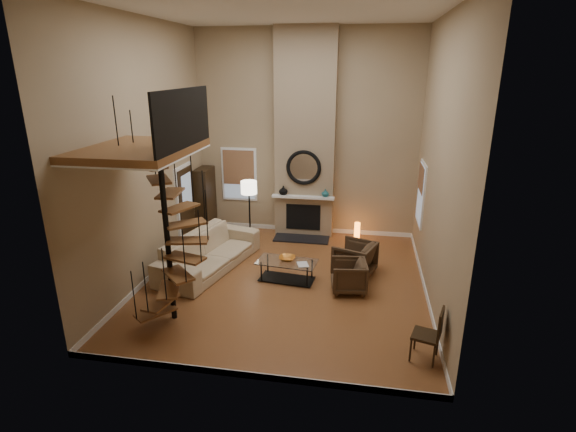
% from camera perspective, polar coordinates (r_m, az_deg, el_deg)
% --- Properties ---
extents(ground, '(6.00, 6.50, 0.01)m').
position_cam_1_polar(ground, '(9.87, -0.40, -8.49)').
color(ground, '#9D6132').
rests_on(ground, ground).
extents(back_wall, '(6.00, 0.02, 5.50)m').
position_cam_1_polar(back_wall, '(12.13, 2.34, 10.34)').
color(back_wall, tan).
rests_on(back_wall, ground).
extents(front_wall, '(6.00, 0.02, 5.50)m').
position_cam_1_polar(front_wall, '(5.89, -6.08, 1.25)').
color(front_wall, tan).
rests_on(front_wall, ground).
extents(left_wall, '(0.02, 6.50, 5.50)m').
position_cam_1_polar(left_wall, '(9.93, -17.89, 7.62)').
color(left_wall, tan).
rests_on(left_wall, ground).
extents(right_wall, '(0.02, 6.50, 5.50)m').
position_cam_1_polar(right_wall, '(8.94, 18.97, 6.35)').
color(right_wall, tan).
rests_on(right_wall, ground).
extents(ceiling, '(6.00, 6.50, 0.01)m').
position_cam_1_polar(ceiling, '(8.84, -0.49, 25.12)').
color(ceiling, silver).
rests_on(ceiling, back_wall).
extents(baseboard_back, '(6.00, 0.02, 0.12)m').
position_cam_1_polar(baseboard_back, '(12.79, 2.17, -1.68)').
color(baseboard_back, white).
rests_on(baseboard_back, ground).
extents(baseboard_front, '(6.00, 0.02, 0.12)m').
position_cam_1_polar(baseboard_front, '(7.17, -5.28, -19.70)').
color(baseboard_front, white).
rests_on(baseboard_front, ground).
extents(baseboard_left, '(0.02, 6.50, 0.12)m').
position_cam_1_polar(baseboard_left, '(10.74, -16.42, -6.59)').
color(baseboard_left, white).
rests_on(baseboard_left, ground).
extents(baseboard_right, '(0.02, 6.50, 0.12)m').
position_cam_1_polar(baseboard_right, '(9.82, 17.26, -9.13)').
color(baseboard_right, white).
rests_on(baseboard_right, ground).
extents(chimney_breast, '(1.60, 0.38, 5.50)m').
position_cam_1_polar(chimney_breast, '(11.94, 2.21, 10.21)').
color(chimney_breast, '#8C775B').
rests_on(chimney_breast, ground).
extents(hearth, '(1.50, 0.60, 0.04)m').
position_cam_1_polar(hearth, '(12.18, 1.75, -2.94)').
color(hearth, black).
rests_on(hearth, ground).
extents(firebox, '(0.95, 0.02, 0.72)m').
position_cam_1_polar(firebox, '(12.27, 1.96, -0.14)').
color(firebox, black).
rests_on(firebox, chimney_breast).
extents(mantel, '(1.70, 0.18, 0.06)m').
position_cam_1_polar(mantel, '(12.01, 1.94, 2.45)').
color(mantel, white).
rests_on(mantel, chimney_breast).
extents(mirror_frame, '(0.94, 0.10, 0.94)m').
position_cam_1_polar(mirror_frame, '(11.87, 2.02, 6.24)').
color(mirror_frame, black).
rests_on(mirror_frame, chimney_breast).
extents(mirror_disc, '(0.80, 0.01, 0.80)m').
position_cam_1_polar(mirror_disc, '(11.88, 2.03, 6.25)').
color(mirror_disc, white).
rests_on(mirror_disc, chimney_breast).
extents(vase_left, '(0.24, 0.24, 0.25)m').
position_cam_1_polar(vase_left, '(12.09, -0.61, 3.33)').
color(vase_left, black).
rests_on(vase_left, mantel).
extents(vase_right, '(0.20, 0.20, 0.21)m').
position_cam_1_polar(vase_right, '(11.95, 4.83, 2.98)').
color(vase_right, '#1A565D').
rests_on(vase_right, mantel).
extents(window_back, '(1.02, 0.06, 1.52)m').
position_cam_1_polar(window_back, '(12.70, -6.32, 5.44)').
color(window_back, white).
rests_on(window_back, back_wall).
extents(window_right, '(0.06, 1.02, 1.52)m').
position_cam_1_polar(window_right, '(11.12, 16.77, 2.87)').
color(window_right, white).
rests_on(window_right, right_wall).
extents(entry_door, '(0.10, 1.05, 2.16)m').
position_cam_1_polar(entry_door, '(11.89, -12.99, 1.30)').
color(entry_door, white).
rests_on(entry_door, ground).
extents(loft, '(1.70, 2.20, 1.09)m').
position_cam_1_polar(loft, '(7.84, -17.94, 8.48)').
color(loft, brown).
rests_on(loft, left_wall).
extents(spiral_stair, '(1.47, 1.47, 4.06)m').
position_cam_1_polar(spiral_stair, '(8.10, -15.25, -1.63)').
color(spiral_stair, black).
rests_on(spiral_stair, ground).
extents(hutch, '(0.37, 0.79, 1.78)m').
position_cam_1_polar(hutch, '(12.75, -10.58, 2.16)').
color(hutch, black).
rests_on(hutch, ground).
extents(sofa, '(1.82, 3.11, 0.85)m').
position_cam_1_polar(sofa, '(10.55, -10.10, -4.54)').
color(sofa, tan).
rests_on(sofa, ground).
extents(armchair_near, '(1.09, 1.07, 0.78)m').
position_cam_1_polar(armchair_near, '(10.21, 8.98, -5.54)').
color(armchair_near, '#422F1E').
rests_on(armchair_near, ground).
extents(armchair_far, '(0.82, 0.80, 0.66)m').
position_cam_1_polar(armchair_far, '(9.43, 8.23, -7.64)').
color(armchair_far, '#422F1E').
rests_on(armchair_far, ground).
extents(coffee_table, '(1.37, 0.80, 0.48)m').
position_cam_1_polar(coffee_table, '(9.83, -0.16, -6.74)').
color(coffee_table, silver).
rests_on(coffee_table, ground).
extents(bowl, '(0.36, 0.36, 0.09)m').
position_cam_1_polar(bowl, '(9.78, -0.11, -5.49)').
color(bowl, '#C37122').
rests_on(bowl, coffee_table).
extents(book, '(0.31, 0.35, 0.03)m').
position_cam_1_polar(book, '(9.57, 1.76, -6.31)').
color(book, gray).
rests_on(book, coffee_table).
extents(floor_lamp, '(0.41, 0.41, 1.72)m').
position_cam_1_polar(floor_lamp, '(11.51, -5.04, 3.03)').
color(floor_lamp, black).
rests_on(floor_lamp, ground).
extents(accent_lamp, '(0.15, 0.15, 0.55)m').
position_cam_1_polar(accent_lamp, '(12.13, 8.88, -2.09)').
color(accent_lamp, orange).
rests_on(accent_lamp, ground).
extents(side_chair, '(0.52, 0.50, 0.92)m').
position_cam_1_polar(side_chair, '(7.57, 18.02, -14.03)').
color(side_chair, black).
rests_on(side_chair, ground).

